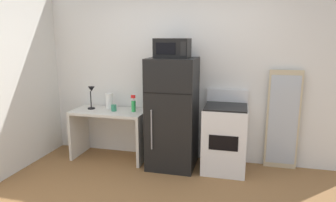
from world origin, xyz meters
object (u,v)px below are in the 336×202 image
oven_range (225,138)px  leaning_mirror (283,120)px  refrigerator (173,113)px  desk_lamp (91,94)px  coffee_mug (114,108)px  spray_bottle (134,105)px  paper_towel_roll (109,101)px  microwave (172,48)px  desk (110,125)px

oven_range → leaning_mirror: leaning_mirror is taller
oven_range → refrigerator: bearing=-177.8°
desk_lamp → oven_range: (2.02, -0.03, -0.52)m
desk_lamp → coffee_mug: 0.42m
desk_lamp → refrigerator: size_ratio=0.23×
spray_bottle → paper_towel_roll: bearing=167.8°
spray_bottle → microwave: bearing=-8.8°
desk → paper_towel_roll: 0.37m
refrigerator → microwave: size_ratio=3.38×
desk_lamp → refrigerator: 1.30m
desk → microwave: microwave is taller
paper_towel_roll → leaning_mirror: size_ratio=0.17×
refrigerator → oven_range: refrigerator is taller
desk → oven_range: size_ratio=1.01×
paper_towel_roll → microwave: microwave is taller
refrigerator → coffee_mug: bearing=178.0°
desk → refrigerator: bearing=-2.8°
coffee_mug → desk_lamp: bearing=175.2°
spray_bottle → refrigerator: refrigerator is taller
leaning_mirror → refrigerator: bearing=-169.3°
desk_lamp → leaning_mirror: size_ratio=0.25×
coffee_mug → leaning_mirror: bearing=6.0°
microwave → oven_range: bearing=3.9°
spray_bottle → oven_range: size_ratio=0.23×
desk_lamp → paper_towel_roll: size_ratio=1.47×
desk → paper_towel_roll: (-0.05, 0.12, 0.35)m
desk_lamp → refrigerator: (1.28, -0.06, -0.21)m
paper_towel_roll → refrigerator: (1.04, -0.17, -0.09)m
desk_lamp → leaning_mirror: (2.79, 0.22, -0.29)m
desk → leaning_mirror: (2.50, 0.24, 0.18)m
desk → leaning_mirror: size_ratio=0.79×
oven_range → coffee_mug: bearing=179.9°
desk → oven_range: (1.73, -0.02, -0.05)m
desk_lamp → microwave: bearing=-3.7°
paper_towel_roll → oven_range: bearing=-4.5°
paper_towel_roll → refrigerator: bearing=-9.1°
refrigerator → leaning_mirror: 1.54m
paper_towel_roll → microwave: size_ratio=0.52×
desk_lamp → microwave: 1.46m
oven_range → leaning_mirror: size_ratio=0.79×
coffee_mug → desk: bearing=168.6°
paper_towel_roll → spray_bottle: bearing=-12.2°
desk → spray_bottle: bearing=4.0°
refrigerator → desk_lamp: bearing=177.2°
desk → oven_range: 1.73m
paper_towel_roll → coffee_mug: bearing=-45.7°
coffee_mug → microwave: bearing=-3.3°
desk → desk_lamp: bearing=177.1°
desk_lamp → coffee_mug: size_ratio=3.72×
refrigerator → oven_range: bearing=2.2°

